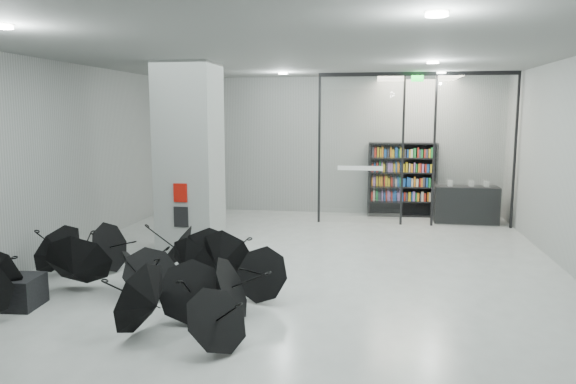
% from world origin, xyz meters
% --- Properties ---
extents(room, '(14.00, 14.02, 4.01)m').
position_xyz_m(room, '(0.00, 0.00, 2.84)').
color(room, gray).
rests_on(room, ground).
extents(column, '(1.20, 1.20, 4.00)m').
position_xyz_m(column, '(-2.50, 2.00, 2.00)').
color(column, slate).
rests_on(column, ground).
extents(fire_cabinet, '(0.28, 0.04, 0.38)m').
position_xyz_m(fire_cabinet, '(-2.50, 1.38, 1.35)').
color(fire_cabinet, '#A50A07').
rests_on(fire_cabinet, column).
extents(info_panel, '(0.30, 0.03, 0.42)m').
position_xyz_m(info_panel, '(-2.50, 1.38, 0.85)').
color(info_panel, black).
rests_on(info_panel, column).
extents(exit_sign, '(0.30, 0.06, 0.15)m').
position_xyz_m(exit_sign, '(2.40, 5.30, 3.82)').
color(exit_sign, '#0CE533').
rests_on(exit_sign, room).
extents(glass_partition, '(5.06, 0.08, 4.00)m').
position_xyz_m(glass_partition, '(2.39, 5.50, 2.18)').
color(glass_partition, silver).
rests_on(glass_partition, ground).
extents(bookshelf, '(1.95, 0.49, 2.12)m').
position_xyz_m(bookshelf, '(2.17, 6.75, 1.06)').
color(bookshelf, black).
rests_on(bookshelf, ground).
extents(shop_counter, '(1.68, 0.71, 1.00)m').
position_xyz_m(shop_counter, '(3.85, 6.03, 0.50)').
color(shop_counter, black).
rests_on(shop_counter, ground).
extents(umbrella_cluster, '(5.10, 4.33, 1.33)m').
position_xyz_m(umbrella_cluster, '(-2.27, -1.15, 0.31)').
color(umbrella_cluster, black).
rests_on(umbrella_cluster, ground).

